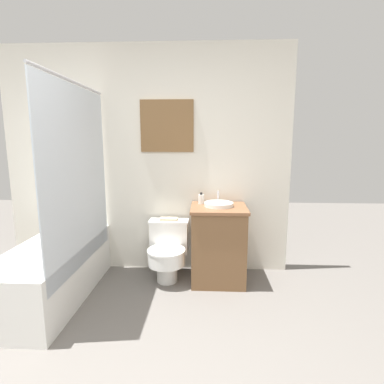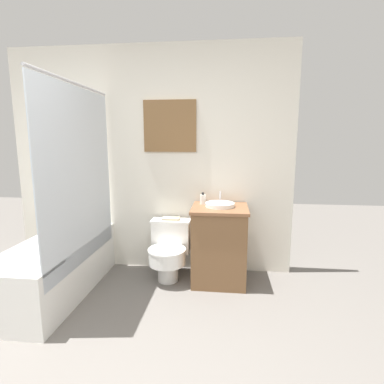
{
  "view_description": "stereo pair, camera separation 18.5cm",
  "coord_description": "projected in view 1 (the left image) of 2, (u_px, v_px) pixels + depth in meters",
  "views": [
    {
      "loc": [
        0.67,
        -1.16,
        1.48
      ],
      "look_at": [
        0.53,
        1.7,
        0.99
      ],
      "focal_mm": 28.0,
      "sensor_mm": 36.0,
      "label": 1
    },
    {
      "loc": [
        0.85,
        -1.14,
        1.48
      ],
      "look_at": [
        0.53,
        1.7,
        0.99
      ],
      "focal_mm": 28.0,
      "sensor_mm": 36.0,
      "label": 2
    }
  ],
  "objects": [
    {
      "name": "vanity",
      "position": [
        218.0,
        244.0,
        3.15
      ],
      "size": [
        0.58,
        0.54,
        0.81
      ],
      "color": "brown",
      "rests_on": "ground_plane"
    },
    {
      "name": "book_on_tank",
      "position": [
        169.0,
        219.0,
        3.28
      ],
      "size": [
        0.19,
        0.11,
        0.02
      ],
      "color": "beige",
      "rests_on": "toilet"
    },
    {
      "name": "soap_bottle",
      "position": [
        201.0,
        199.0,
        3.21
      ],
      "size": [
        0.06,
        0.06,
        0.13
      ],
      "color": "silver",
      "rests_on": "vanity"
    },
    {
      "name": "shower_area",
      "position": [
        54.0,
        267.0,
        2.81
      ],
      "size": [
        0.64,
        1.45,
        1.98
      ],
      "color": "white",
      "rests_on": "ground_plane"
    },
    {
      "name": "wall_back",
      "position": [
        147.0,
        160.0,
        3.35
      ],
      "size": [
        3.18,
        0.07,
        2.5
      ],
      "color": "silver",
      "rests_on": "ground_plane"
    },
    {
      "name": "sink",
      "position": [
        219.0,
        204.0,
        3.1
      ],
      "size": [
        0.3,
        0.34,
        0.13
      ],
      "color": "white",
      "rests_on": "vanity"
    },
    {
      "name": "toilet",
      "position": [
        168.0,
        249.0,
        3.21
      ],
      "size": [
        0.43,
        0.54,
        0.62
      ],
      "color": "white",
      "rests_on": "ground_plane"
    }
  ]
}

